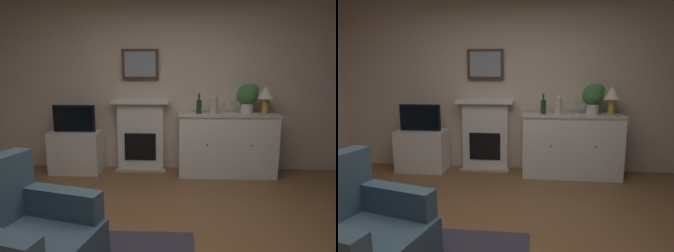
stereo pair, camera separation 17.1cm
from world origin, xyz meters
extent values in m
cube|color=beige|center=(0.00, 2.37, 1.34)|extent=(5.83, 0.06, 2.69)
cube|color=white|center=(-0.47, 2.25, 0.53)|extent=(0.70, 0.18, 1.05)
cube|color=tan|center=(-0.47, 2.15, 0.01)|extent=(0.77, 0.20, 0.03)
cube|color=black|center=(-0.47, 2.15, 0.39)|extent=(0.48, 0.02, 0.42)
cube|color=white|center=(-0.47, 2.22, 1.07)|extent=(0.87, 0.27, 0.05)
cube|color=#473323|center=(-0.47, 2.29, 1.64)|extent=(0.55, 0.03, 0.45)
cube|color=#8C99A8|center=(-0.47, 2.27, 1.64)|extent=(0.47, 0.01, 0.37)
cube|color=white|center=(0.83, 2.06, 0.45)|extent=(1.40, 0.45, 0.90)
cube|color=beige|center=(0.83, 2.06, 0.91)|extent=(1.43, 0.48, 0.03)
sphere|color=brown|center=(0.52, 1.83, 0.51)|extent=(0.02, 0.02, 0.02)
sphere|color=brown|center=(1.14, 1.83, 0.51)|extent=(0.02, 0.02, 0.02)
cylinder|color=#B79338|center=(1.36, 2.06, 1.04)|extent=(0.10, 0.10, 0.22)
cone|color=silver|center=(1.36, 2.06, 1.24)|extent=(0.26, 0.26, 0.18)
cylinder|color=#193F1E|center=(0.41, 2.04, 1.03)|extent=(0.08, 0.08, 0.20)
cylinder|color=#193F1E|center=(0.41, 2.04, 1.17)|extent=(0.03, 0.03, 0.09)
cylinder|color=silver|center=(0.76, 2.05, 0.93)|extent=(0.06, 0.06, 0.00)
cylinder|color=silver|center=(0.76, 2.05, 0.98)|extent=(0.01, 0.01, 0.09)
cone|color=silver|center=(0.76, 2.05, 1.06)|extent=(0.07, 0.07, 0.07)
cylinder|color=silver|center=(0.87, 2.06, 0.93)|extent=(0.06, 0.06, 0.00)
cylinder|color=silver|center=(0.87, 2.06, 0.98)|extent=(0.01, 0.01, 0.09)
cone|color=silver|center=(0.87, 2.06, 1.06)|extent=(0.07, 0.07, 0.07)
cylinder|color=silver|center=(0.98, 2.06, 0.93)|extent=(0.06, 0.06, 0.00)
cylinder|color=silver|center=(0.98, 2.06, 0.98)|extent=(0.01, 0.01, 0.09)
cone|color=silver|center=(0.98, 2.06, 1.06)|extent=(0.07, 0.07, 0.07)
cylinder|color=beige|center=(0.62, 2.01, 1.05)|extent=(0.11, 0.11, 0.24)
sphere|color=beige|center=(0.62, 2.01, 1.17)|extent=(0.08, 0.08, 0.08)
cube|color=white|center=(-1.45, 2.08, 0.32)|extent=(0.75, 0.42, 0.64)
cube|color=black|center=(-1.45, 2.06, 0.84)|extent=(0.62, 0.06, 0.40)
cube|color=black|center=(-1.45, 2.02, 0.84)|extent=(0.57, 0.01, 0.35)
cylinder|color=beige|center=(1.11, 2.11, 1.00)|extent=(0.18, 0.18, 0.14)
sphere|color=#3D753D|center=(1.11, 2.11, 1.20)|extent=(0.30, 0.30, 0.30)
sphere|color=#3D753D|center=(1.17, 2.08, 1.27)|extent=(0.18, 0.18, 0.18)
cube|color=#3F596B|center=(-0.79, -0.12, 0.53)|extent=(0.73, 0.31, 0.22)
cylinder|color=#473323|center=(-1.12, -0.03, 0.05)|extent=(0.05, 0.05, 0.10)
camera|label=1|loc=(0.15, -2.15, 1.50)|focal=30.99mm
camera|label=2|loc=(0.32, -2.14, 1.50)|focal=30.99mm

